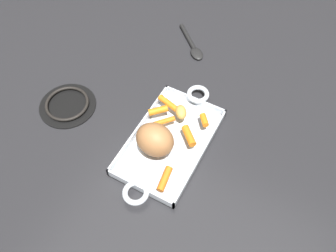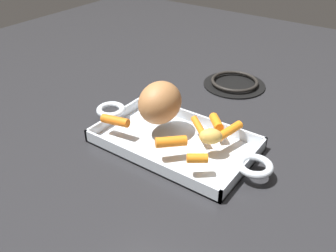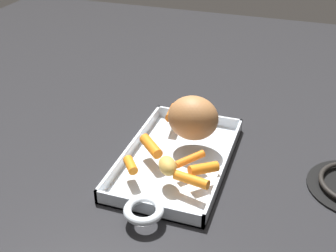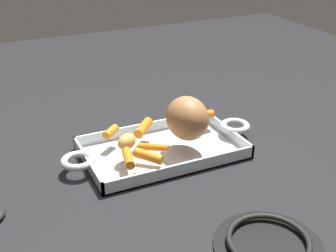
# 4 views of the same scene
# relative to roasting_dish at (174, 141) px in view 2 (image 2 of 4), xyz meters

# --- Properties ---
(ground_plane) EXTENTS (2.24, 2.24, 0.00)m
(ground_plane) POSITION_rel_roasting_dish_xyz_m (0.00, 0.00, -0.01)
(ground_plane) COLOR #232326
(roasting_dish) EXTENTS (0.47, 0.22, 0.04)m
(roasting_dish) POSITION_rel_roasting_dish_xyz_m (0.00, 0.00, 0.00)
(roasting_dish) COLOR silver
(roasting_dish) RESTS_ON ground_plane
(pork_roast) EXTENTS (0.10, 0.11, 0.10)m
(pork_roast) POSITION_rel_roasting_dish_xyz_m (0.05, -0.02, 0.08)
(pork_roast) COLOR #A97042
(pork_roast) RESTS_ON roasting_dish
(baby_carrot_northeast) EXTENTS (0.06, 0.06, 0.02)m
(baby_carrot_northeast) POSITION_rel_roasting_dish_xyz_m (-0.04, -0.04, 0.03)
(baby_carrot_northeast) COLOR orange
(baby_carrot_northeast) RESTS_ON roasting_dish
(baby_carrot_long) EXTENTS (0.06, 0.06, 0.03)m
(baby_carrot_long) POSITION_rel_roasting_dish_xyz_m (-0.07, -0.08, 0.04)
(baby_carrot_long) COLOR orange
(baby_carrot_long) RESTS_ON roasting_dish
(baby_carrot_short) EXTENTS (0.04, 0.08, 0.02)m
(baby_carrot_short) POSITION_rel_roasting_dish_xyz_m (-0.11, -0.06, 0.04)
(baby_carrot_short) COLOR orange
(baby_carrot_short) RESTS_ON roasting_dish
(baby_carrot_northwest) EXTENTS (0.06, 0.07, 0.03)m
(baby_carrot_northwest) POSITION_rel_roasting_dish_xyz_m (-0.03, 0.05, 0.04)
(baby_carrot_northwest) COLOR orange
(baby_carrot_northwest) RESTS_ON roasting_dish
(baby_carrot_southeast) EXTENTS (0.05, 0.04, 0.02)m
(baby_carrot_southeast) POSITION_rel_roasting_dish_xyz_m (-0.10, 0.07, 0.04)
(baby_carrot_southeast) COLOR orange
(baby_carrot_southeast) RESTS_ON roasting_dish
(baby_carrot_center_left) EXTENTS (0.07, 0.03, 0.03)m
(baby_carrot_center_left) POSITION_rel_roasting_dish_xyz_m (0.13, 0.05, 0.04)
(baby_carrot_center_left) COLOR orange
(baby_carrot_center_left) RESTS_ON roasting_dish
(potato_halved) EXTENTS (0.06, 0.06, 0.03)m
(potato_halved) POSITION_rel_roasting_dish_xyz_m (-0.09, -0.01, 0.04)
(potato_halved) COLOR gold
(potato_halved) RESTS_ON roasting_dish
(stove_burner_rear) EXTENTS (0.19, 0.19, 0.02)m
(stove_burner_rear) POSITION_rel_roasting_dish_xyz_m (0.03, -0.37, -0.00)
(stove_burner_rear) COLOR black
(stove_burner_rear) RESTS_ON ground_plane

